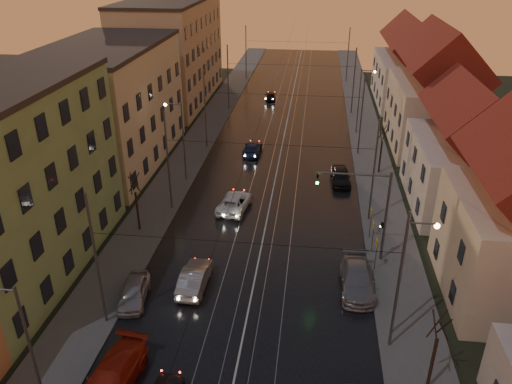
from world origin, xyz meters
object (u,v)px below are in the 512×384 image
at_px(traffic_light_mast, 373,205).
at_px(parked_left_2, 112,377).
at_px(street_lamp_0, 23,342).
at_px(driving_car_3, 252,149).
at_px(driving_car_4, 270,96).
at_px(street_lamp_1, 406,268).
at_px(street_lamp_3, 362,95).
at_px(street_lamp_2, 180,134).
at_px(parked_right_1, 357,279).
at_px(parked_right_2, 341,176).
at_px(driving_car_1, 195,278).
at_px(parked_left_3, 134,292).
at_px(driving_car_2, 235,202).

height_order(traffic_light_mast, parked_left_2, traffic_light_mast).
height_order(street_lamp_0, driving_car_3, street_lamp_0).
bearing_deg(driving_car_4, street_lamp_1, 97.39).
bearing_deg(street_lamp_3, street_lamp_1, -90.00).
xyz_separation_m(street_lamp_1, parked_left_2, (-15.37, -5.88, -4.09)).
relative_size(street_lamp_2, parked_right_1, 1.49).
relative_size(street_lamp_1, street_lamp_2, 1.00).
bearing_deg(parked_right_1, parked_right_2, 91.55).
relative_size(street_lamp_0, traffic_light_mast, 1.11).
height_order(street_lamp_3, parked_left_2, street_lamp_3).
xyz_separation_m(traffic_light_mast, driving_car_1, (-11.96, -4.79, -3.84)).
bearing_deg(street_lamp_3, driving_car_4, 132.18).
bearing_deg(parked_left_3, street_lamp_1, -12.08).
bearing_deg(street_lamp_2, street_lamp_3, 41.31).
relative_size(driving_car_1, parked_right_2, 1.05).
height_order(street_lamp_0, traffic_light_mast, street_lamp_0).
bearing_deg(driving_car_1, driving_car_3, -91.43).
bearing_deg(traffic_light_mast, parked_left_3, -156.74).
distance_m(traffic_light_mast, parked_right_1, 5.40).
distance_m(street_lamp_3, traffic_light_mast, 28.03).
bearing_deg(street_lamp_1, traffic_light_mast, 97.91).
height_order(street_lamp_3, parked_left_3, street_lamp_3).
xyz_separation_m(street_lamp_2, driving_car_2, (6.07, -5.41, -4.20)).
distance_m(street_lamp_1, parked_left_3, 17.27).
height_order(street_lamp_1, street_lamp_3, same).
bearing_deg(parked_left_2, parked_right_2, 71.39).
xyz_separation_m(street_lamp_2, parked_right_1, (16.11, -15.68, -4.11)).
bearing_deg(street_lamp_3, parked_left_3, -115.70).
height_order(driving_car_2, driving_car_4, driving_car_2).
bearing_deg(parked_left_2, traffic_light_mast, 50.77).
xyz_separation_m(street_lamp_0, parked_left_2, (2.84, 2.12, -4.09)).
height_order(driving_car_4, parked_right_1, parked_right_1).
bearing_deg(street_lamp_1, driving_car_4, 103.92).
bearing_deg(parked_left_3, parked_right_1, 4.04).
xyz_separation_m(driving_car_3, parked_left_3, (-4.48, -26.39, 0.04)).
distance_m(driving_car_4, parked_right_1, 46.37).
relative_size(driving_car_1, driving_car_4, 1.24).
height_order(street_lamp_2, driving_car_3, street_lamp_2).
bearing_deg(street_lamp_2, traffic_light_mast, -35.07).
distance_m(parked_left_3, parked_right_1, 14.91).
bearing_deg(driving_car_2, parked_left_3, 78.68).
height_order(street_lamp_1, parked_left_3, street_lamp_1).
distance_m(driving_car_1, parked_left_2, 9.38).
height_order(traffic_light_mast, parked_left_3, traffic_light_mast).
bearing_deg(driving_car_2, driving_car_4, -82.15).
bearing_deg(street_lamp_1, driving_car_1, 166.21).
xyz_separation_m(street_lamp_3, parked_right_2, (-2.67, -14.85, -4.13)).
xyz_separation_m(street_lamp_1, street_lamp_3, (0.00, 36.00, 0.00)).
relative_size(street_lamp_2, parked_right_2, 1.82).
height_order(street_lamp_0, parked_left_2, street_lamp_0).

